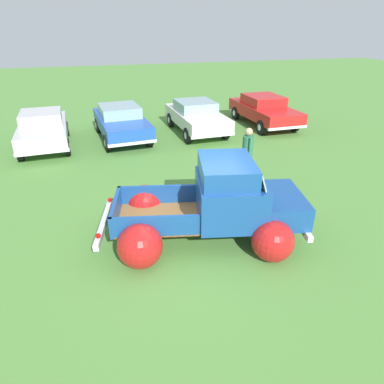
% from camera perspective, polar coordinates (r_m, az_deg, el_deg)
% --- Properties ---
extents(ground_plane, '(80.00, 80.00, 0.00)m').
position_cam_1_polar(ground_plane, '(8.02, 1.51, -7.55)').
color(ground_plane, '#548C3D').
extents(vintage_pickup_truck, '(4.93, 3.52, 1.96)m').
position_cam_1_polar(vintage_pickup_truck, '(7.67, 4.47, -2.74)').
color(vintage_pickup_truck, black).
rests_on(vintage_pickup_truck, ground).
extents(show_car_0, '(2.05, 4.29, 1.43)m').
position_cam_1_polar(show_car_0, '(15.02, -24.23, 9.97)').
color(show_car_0, black).
rests_on(show_car_0, ground).
extents(show_car_1, '(2.28, 4.59, 1.43)m').
position_cam_1_polar(show_car_1, '(15.15, -12.11, 11.84)').
color(show_car_1, black).
rests_on(show_car_1, ground).
extents(show_car_2, '(2.06, 4.38, 1.43)m').
position_cam_1_polar(show_car_2, '(15.77, 0.72, 12.99)').
color(show_car_2, black).
rests_on(show_car_2, ground).
extents(show_car_3, '(1.97, 4.60, 1.43)m').
position_cam_1_polar(show_car_3, '(17.44, 12.25, 13.75)').
color(show_car_3, black).
rests_on(show_car_3, ground).
extents(spectator_0, '(0.37, 0.54, 1.75)m').
position_cam_1_polar(spectator_0, '(10.57, 9.50, 6.90)').
color(spectator_0, black).
rests_on(spectator_0, ground).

